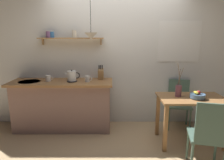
% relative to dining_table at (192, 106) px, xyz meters
% --- Properties ---
extents(ground_plane, '(14.00, 14.00, 0.00)m').
position_rel_dining_table_xyz_m(ground_plane, '(-1.17, 0.21, -0.64)').
color(ground_plane, tan).
extents(back_wall, '(6.80, 0.11, 2.70)m').
position_rel_dining_table_xyz_m(back_wall, '(-0.96, 0.86, 0.72)').
color(back_wall, white).
rests_on(back_wall, ground_plane).
extents(kitchen_counter, '(1.83, 0.63, 0.92)m').
position_rel_dining_table_xyz_m(kitchen_counter, '(-2.17, 0.52, -0.17)').
color(kitchen_counter, gray).
rests_on(kitchen_counter, ground_plane).
extents(wall_shelf, '(1.18, 0.20, 0.27)m').
position_rel_dining_table_xyz_m(wall_shelf, '(-2.10, 0.70, 1.06)').
color(wall_shelf, tan).
extents(dining_table, '(1.02, 0.62, 0.77)m').
position_rel_dining_table_xyz_m(dining_table, '(0.00, 0.00, 0.00)').
color(dining_table, '#9E6B3D').
rests_on(dining_table, ground_plane).
extents(dining_chair_near, '(0.51, 0.51, 0.97)m').
position_rel_dining_table_xyz_m(dining_chair_near, '(-0.07, -0.75, -0.10)').
color(dining_chair_near, '#4C6B5B').
rests_on(dining_chair_near, ground_plane).
extents(dining_chair_far, '(0.50, 0.47, 0.90)m').
position_rel_dining_table_xyz_m(dining_chair_far, '(0.01, 0.62, -0.13)').
color(dining_chair_far, '#4C6B5B').
rests_on(dining_chair_far, ground_plane).
extents(fruit_bowl, '(0.22, 0.22, 0.13)m').
position_rel_dining_table_xyz_m(fruit_bowl, '(0.05, -0.07, 0.19)').
color(fruit_bowl, '#51759E').
rests_on(fruit_bowl, dining_table).
extents(twig_vase, '(0.10, 0.10, 0.54)m').
position_rel_dining_table_xyz_m(twig_vase, '(-0.20, 0.05, 0.24)').
color(twig_vase, brown).
rests_on(twig_vase, dining_table).
extents(electric_kettle, '(0.26, 0.18, 0.21)m').
position_rel_dining_table_xyz_m(electric_kettle, '(-1.96, 0.47, 0.38)').
color(electric_kettle, black).
rests_on(electric_kettle, kitchen_counter).
extents(knife_block, '(0.10, 0.15, 0.28)m').
position_rel_dining_table_xyz_m(knife_block, '(-1.46, 0.66, 0.39)').
color(knife_block, tan).
rests_on(knife_block, kitchen_counter).
extents(coffee_mug_by_sink, '(0.14, 0.10, 0.11)m').
position_rel_dining_table_xyz_m(coffee_mug_by_sink, '(-2.40, 0.51, 0.34)').
color(coffee_mug_by_sink, white).
rests_on(coffee_mug_by_sink, kitchen_counter).
extents(coffee_mug_spare, '(0.13, 0.08, 0.11)m').
position_rel_dining_table_xyz_m(coffee_mug_spare, '(-1.69, 0.46, 0.33)').
color(coffee_mug_spare, white).
rests_on(coffee_mug_spare, kitchen_counter).
extents(pendant_lamp, '(0.23, 0.23, 0.63)m').
position_rel_dining_table_xyz_m(pendant_lamp, '(-1.61, 0.47, 1.08)').
color(pendant_lamp, black).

